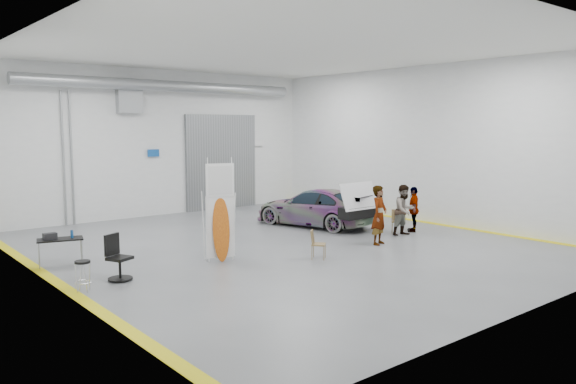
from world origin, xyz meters
TOP-DOWN VIEW (x-y plane):
  - ground at (0.00, 0.00)m, footprint 16.00×16.00m
  - room_shell at (0.24, 2.22)m, footprint 14.02×16.18m
  - sedan_car at (3.07, 1.96)m, footprint 2.99×5.05m
  - person_a at (2.35, -1.80)m, footprint 0.79×0.64m
  - person_b at (4.13, -1.35)m, footprint 0.89×0.71m
  - person_c at (4.92, -1.11)m, footprint 0.95×0.89m
  - surfboard_display at (-2.60, -0.54)m, footprint 0.78×0.40m
  - folding_chair_near at (-0.43, -2.03)m, footprint 0.53×0.60m
  - folding_chair_far at (4.26, -0.93)m, footprint 0.53×0.61m
  - shop_stool at (-6.62, -1.01)m, footprint 0.36×0.36m
  - work_table at (-6.29, 1.79)m, footprint 1.26×0.86m
  - office_chair at (-5.60, -0.56)m, footprint 0.64×0.67m
  - trunk_lid at (3.07, -0.15)m, footprint 1.60×0.97m

SIDE VIEW (x-z plane):
  - ground at x=0.00m, z-range 0.00..0.00m
  - folding_chair_far at x=4.26m, z-range -0.15..0.65m
  - folding_chair_near at x=-0.43m, z-range -0.15..0.66m
  - shop_stool at x=-6.62m, z-range 0.00..0.71m
  - office_chair at x=-5.60m, z-range -0.07..1.03m
  - sedan_car at x=3.07m, z-range 0.00..1.37m
  - work_table at x=-6.29m, z-range 0.25..1.19m
  - person_c at x=4.92m, z-range 0.00..1.59m
  - person_b at x=4.13m, z-range 0.00..1.73m
  - person_a at x=2.35m, z-range 0.00..1.86m
  - surfboard_display at x=-2.60m, z-range -0.27..2.58m
  - trunk_lid at x=3.07m, z-range 1.37..1.41m
  - room_shell at x=0.24m, z-range 1.07..7.08m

